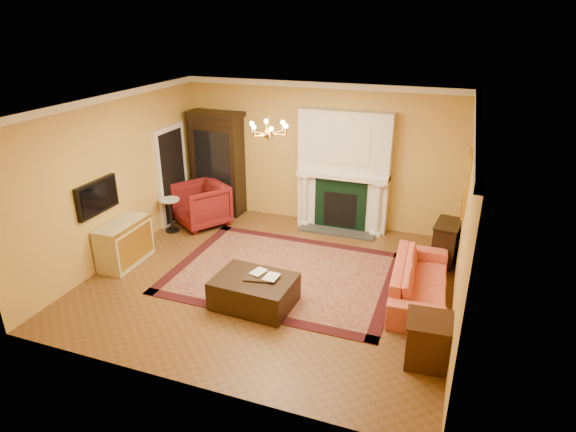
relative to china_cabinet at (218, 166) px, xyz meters
The scene contains 26 objects.
floor 3.54m from the china_cabinet, 47.87° to the right, with size 6.00×5.50×0.02m, color brown.
ceiling 3.86m from the china_cabinet, 47.87° to the right, with size 6.00×5.50×0.02m, color white.
wall_back 2.30m from the china_cabinet, ahead, with size 6.00×0.02×3.00m, color #C38F46.
wall_front 5.73m from the china_cabinet, 66.78° to the right, with size 6.00×0.02×3.00m, color #C38F46.
wall_left 2.63m from the china_cabinet, 106.92° to the right, with size 0.02×5.50×3.00m, color #C38F46.
wall_right 5.84m from the china_cabinet, 25.32° to the right, with size 0.02×5.50×3.00m, color #C38F46.
fireplace 2.85m from the china_cabinet, ahead, with size 1.90×0.70×2.50m.
crown_molding 3.29m from the china_cabinet, 34.25° to the right, with size 6.00×5.50×0.12m.
doorway 1.06m from the china_cabinet, 131.63° to the right, with size 0.08×1.05×2.10m.
tv_panel 3.18m from the china_cabinet, 102.66° to the right, with size 0.09×0.95×0.58m.
gilt_mirror 5.36m from the china_cabinet, 11.80° to the right, with size 0.06×0.76×1.05m.
chandelier 3.68m from the china_cabinet, 47.87° to the right, with size 0.63×0.55×0.53m.
oriental_rug 3.45m from the china_cabinet, 43.05° to the right, with size 3.87×2.90×0.02m, color #410D14.
china_cabinet is the anchor object (origin of this frame).
wingback_armchair 1.02m from the china_cabinet, 91.47° to the right, with size 0.99×0.92×1.01m, color maroon.
pedestal_table 1.58m from the china_cabinet, 108.31° to the right, with size 0.40×0.40×0.72m.
commode 2.97m from the china_cabinet, 99.53° to the right, with size 0.50×1.07×0.79m, color beige.
coral_sofa 5.27m from the china_cabinet, 25.43° to the right, with size 2.13×0.62×0.83m, color #DD5A46.
end_table 6.31m from the china_cabinet, 37.40° to the right, with size 0.54×0.54×0.63m, color #32190D.
console_table 5.15m from the china_cabinet, ahead, with size 0.39×0.68×0.76m, color black.
leather_ottoman 4.13m from the china_cabinet, 55.24° to the right, with size 1.22×0.89×0.46m, color black.
ottoman_tray 4.08m from the china_cabinet, 54.15° to the right, with size 0.42×0.33×0.03m, color black.
book_a 3.89m from the china_cabinet, 54.76° to the right, with size 0.19×0.02×0.26m, color gray.
book_b 4.10m from the china_cabinet, 52.77° to the right, with size 0.21×0.02×0.28m, color gray.
topiary_left 2.15m from the china_cabinet, ahead, with size 0.14×0.14×0.39m.
topiary_right 3.51m from the china_cabinet, ahead, with size 0.16×0.16×0.42m.
Camera 1 is at (2.75, -6.74, 4.25)m, focal length 30.00 mm.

